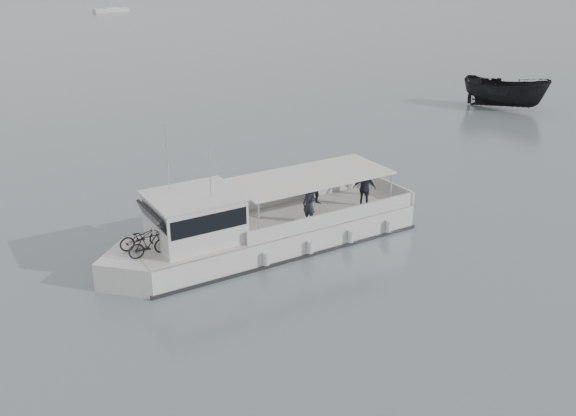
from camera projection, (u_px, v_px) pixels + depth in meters
name	position (u px, v px, depth m)	size (l,w,h in m)	color
ground	(183.00, 238.00, 27.56)	(1400.00, 1400.00, 0.00)	#525D61
tour_boat	(251.00, 230.00, 25.99)	(13.88, 4.96, 5.77)	silver
dark_motorboat	(505.00, 92.00, 49.31)	(2.45, 6.53, 2.52)	black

